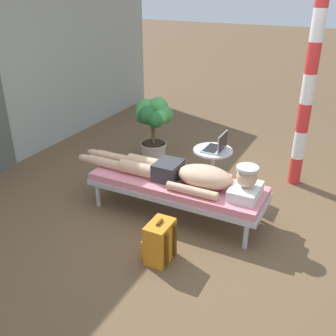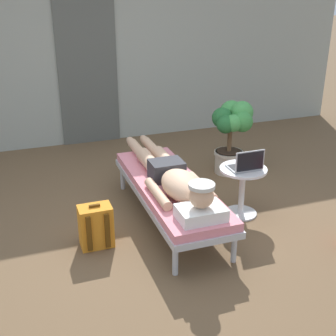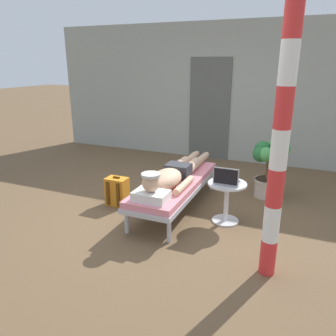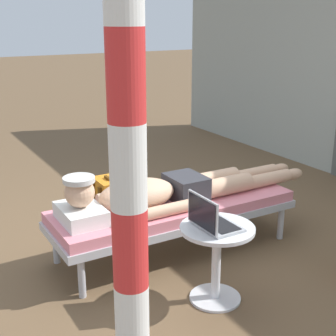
{
  "view_description": "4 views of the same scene",
  "coord_description": "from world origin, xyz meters",
  "px_view_note": "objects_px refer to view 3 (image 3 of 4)",
  "views": [
    {
      "loc": [
        -3.28,
        -1.48,
        2.4
      ],
      "look_at": [
        -0.0,
        0.19,
        0.62
      ],
      "focal_mm": 41.96,
      "sensor_mm": 36.0,
      "label": 1
    },
    {
      "loc": [
        -1.26,
        -3.7,
        2.33
      ],
      "look_at": [
        0.18,
        0.35,
        0.49
      ],
      "focal_mm": 48.78,
      "sensor_mm": 36.0,
      "label": 2
    },
    {
      "loc": [
        1.67,
        -3.77,
        1.95
      ],
      "look_at": [
        -0.07,
        0.37,
        0.49
      ],
      "focal_mm": 35.13,
      "sensor_mm": 36.0,
      "label": 3
    },
    {
      "loc": [
        3.13,
        -1.66,
        1.8
      ],
      "look_at": [
        -0.05,
        0.2,
        0.63
      ],
      "focal_mm": 51.57,
      "sensor_mm": 36.0,
      "label": 4
    }
  ],
  "objects_px": {
    "lounge_chair": "(175,185)",
    "laptop": "(227,180)",
    "person_reclining": "(173,175)",
    "porch_post": "(279,149)",
    "backpack": "(117,192)",
    "potted_plant": "(271,160)",
    "side_table": "(227,195)"
  },
  "relations": [
    {
      "from": "side_table",
      "to": "laptop",
      "type": "relative_size",
      "value": 1.69
    },
    {
      "from": "potted_plant",
      "to": "laptop",
      "type": "bearing_deg",
      "value": -109.65
    },
    {
      "from": "porch_post",
      "to": "lounge_chair",
      "type": "bearing_deg",
      "value": 142.73
    },
    {
      "from": "lounge_chair",
      "to": "porch_post",
      "type": "distance_m",
      "value": 1.93
    },
    {
      "from": "lounge_chair",
      "to": "person_reclining",
      "type": "xyz_separation_m",
      "value": [
        -0.0,
        -0.09,
        0.17
      ]
    },
    {
      "from": "person_reclining",
      "to": "laptop",
      "type": "xyz_separation_m",
      "value": [
        0.74,
        -0.09,
        0.06
      ]
    },
    {
      "from": "lounge_chair",
      "to": "potted_plant",
      "type": "height_order",
      "value": "potted_plant"
    },
    {
      "from": "backpack",
      "to": "potted_plant",
      "type": "height_order",
      "value": "potted_plant"
    },
    {
      "from": "person_reclining",
      "to": "laptop",
      "type": "distance_m",
      "value": 0.75
    },
    {
      "from": "potted_plant",
      "to": "side_table",
      "type": "bearing_deg",
      "value": -110.53
    },
    {
      "from": "side_table",
      "to": "backpack",
      "type": "height_order",
      "value": "side_table"
    },
    {
      "from": "lounge_chair",
      "to": "side_table",
      "type": "relative_size",
      "value": 3.74
    },
    {
      "from": "side_table",
      "to": "lounge_chair",
      "type": "bearing_deg",
      "value": 170.18
    },
    {
      "from": "lounge_chair",
      "to": "side_table",
      "type": "xyz_separation_m",
      "value": [
        0.74,
        -0.13,
        0.01
      ]
    },
    {
      "from": "side_table",
      "to": "porch_post",
      "type": "bearing_deg",
      "value": -55.64
    },
    {
      "from": "potted_plant",
      "to": "person_reclining",
      "type": "bearing_deg",
      "value": -138.06
    },
    {
      "from": "lounge_chair",
      "to": "person_reclining",
      "type": "relative_size",
      "value": 0.9
    },
    {
      "from": "side_table",
      "to": "porch_post",
      "type": "distance_m",
      "value": 1.41
    },
    {
      "from": "person_reclining",
      "to": "laptop",
      "type": "bearing_deg",
      "value": -6.63
    },
    {
      "from": "side_table",
      "to": "backpack",
      "type": "xyz_separation_m",
      "value": [
        -1.54,
        -0.08,
        -0.16
      ]
    },
    {
      "from": "person_reclining",
      "to": "porch_post",
      "type": "xyz_separation_m",
      "value": [
        1.36,
        -0.94,
        0.71
      ]
    },
    {
      "from": "backpack",
      "to": "porch_post",
      "type": "height_order",
      "value": "porch_post"
    },
    {
      "from": "backpack",
      "to": "porch_post",
      "type": "distance_m",
      "value": 2.54
    },
    {
      "from": "person_reclining",
      "to": "porch_post",
      "type": "bearing_deg",
      "value": -34.7
    },
    {
      "from": "lounge_chair",
      "to": "person_reclining",
      "type": "distance_m",
      "value": 0.2
    },
    {
      "from": "lounge_chair",
      "to": "person_reclining",
      "type": "height_order",
      "value": "person_reclining"
    },
    {
      "from": "porch_post",
      "to": "person_reclining",
      "type": "bearing_deg",
      "value": 145.3
    },
    {
      "from": "side_table",
      "to": "potted_plant",
      "type": "bearing_deg",
      "value": 69.47
    },
    {
      "from": "laptop",
      "to": "backpack",
      "type": "relative_size",
      "value": 0.73
    },
    {
      "from": "lounge_chair",
      "to": "laptop",
      "type": "height_order",
      "value": "laptop"
    },
    {
      "from": "person_reclining",
      "to": "laptop",
      "type": "height_order",
      "value": "laptop"
    },
    {
      "from": "person_reclining",
      "to": "potted_plant",
      "type": "relative_size",
      "value": 2.38
    }
  ]
}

